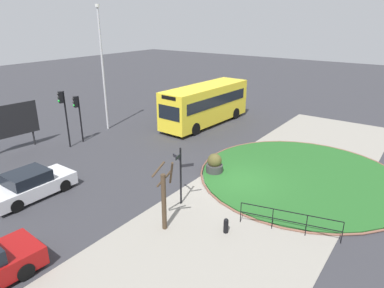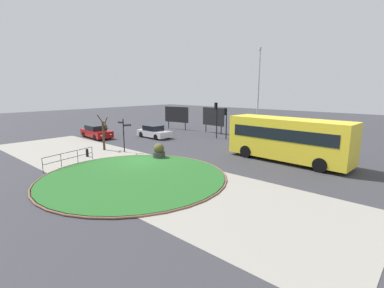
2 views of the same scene
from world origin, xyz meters
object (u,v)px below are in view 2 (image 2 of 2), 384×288
Objects in this scene: car_far_lane at (96,132)px; lamppost_tall at (258,93)px; car_near_lane at (154,132)px; bus_yellow at (288,139)px; bollard_foreground at (87,153)px; traffic_light_near at (216,112)px; signpost_directional at (124,133)px; billboard_left at (177,115)px; billboard_right at (213,117)px; traffic_light_far at (226,116)px; street_tree_bare at (104,133)px; planter_near_signpost at (159,152)px.

lamppost_tall reaches higher than car_far_lane.
bus_yellow is at bearing -0.06° from car_near_lane.
traffic_light_near reaches higher than bollard_foreground.
bollard_foreground is 0.16× the size of car_near_lane.
bollard_foreground is (-0.84, -3.07, -1.39)m from signpost_directional.
billboard_left is (-12.94, 0.94, -3.10)m from lamppost_tall.
billboard_left is 5.99m from billboard_right.
traffic_light_far is 0.88× the size of billboard_left.
traffic_light_near is 1.22× the size of street_tree_bare.
billboard_left is at bearing 114.16° from car_near_lane.
billboard_right is (3.10, 7.19, 1.41)m from car_near_lane.
street_tree_bare is (1.80, -7.48, 0.91)m from car_near_lane.
lamppost_tall reaches higher than billboard_left.
traffic_light_near is 5.20m from lamppost_tall.
planter_near_signpost is at bearing 11.77° from street_tree_bare.
car_near_lane is at bearing 141.79° from planter_near_signpost.
traffic_light_far is 2.79× the size of planter_near_signpost.
street_tree_bare is (-4.89, -12.20, -0.98)m from traffic_light_far.
bus_yellow is 0.97× the size of lamppost_tall.
lamppost_tall reaches higher than billboard_right.
bus_yellow reaches higher than planter_near_signpost.
billboard_right is (-0.82, 13.94, 0.31)m from signpost_directional.
billboard_left reaches higher than car_near_lane.
bollard_foreground is 16.17m from bus_yellow.
car_near_lane is 6.65m from car_far_lane.
signpost_directional is 14.94m from billboard_left.
traffic_light_far is (2.78, 11.48, 0.80)m from signpost_directional.
bus_yellow is 2.32× the size of traffic_light_near.
bollard_foreground is at bearing -72.03° from car_near_lane.
traffic_light_near is 0.42× the size of lamppost_tall.
traffic_light_near is at bearing 82.17° from signpost_directional.
signpost_directional is at bearing -81.63° from billboard_right.
traffic_light_near reaches higher than signpost_directional.
street_tree_bare is at bearing -122.30° from lamppost_tall.
lamppost_tall reaches higher than signpost_directional.
bollard_foreground is at bearing -29.81° from car_far_lane.
traffic_light_near is 8.61m from billboard_left.
car_far_lane is at bearing 56.47° from traffic_light_near.
lamppost_tall reaches higher than street_tree_bare.
car_near_lane is at bearing 55.17° from traffic_light_near.
billboard_left reaches higher than signpost_directional.
bollard_foreground is 0.07× the size of lamppost_tall.
signpost_directional is at bearing -59.30° from car_near_lane.
signpost_directional is 0.64× the size of car_far_lane.
street_tree_bare is (4.66, -14.04, -0.46)m from billboard_left.
traffic_light_near reaches higher than planter_near_signpost.
car_near_lane is 7.95m from billboard_right.
planter_near_signpost is at bearing -58.30° from billboard_left.
car_far_lane is 7.38m from street_tree_bare.
lamppost_tall is 13.34m from billboard_left.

